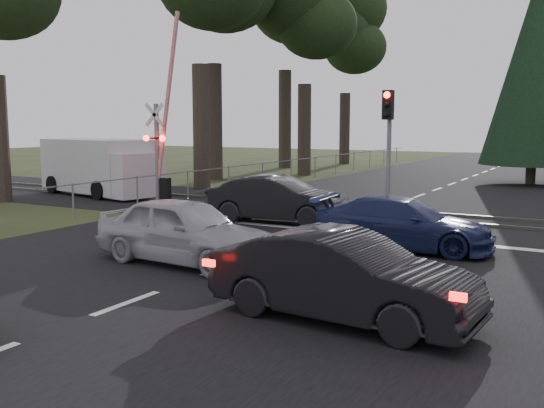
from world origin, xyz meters
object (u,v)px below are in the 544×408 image
Objects in this scene: silver_car at (185,231)px; white_van at (102,167)px; blue_sedan at (402,224)px; dark_hatchback at (343,277)px; crossing_signal at (162,152)px; traffic_signal_center at (388,132)px; dark_car_far at (278,199)px.

silver_car is 14.00m from white_van.
blue_sedan is at bearing -6.00° from white_van.
dark_hatchback is 0.66× the size of white_van.
dark_hatchback is at bearing -22.24° from white_van.
crossing_signal is 1.08× the size of white_van.
silver_car reaches higher than blue_sedan.
traffic_signal_center is (8.27, 0.89, 0.75)m from crossing_signal.
blue_sedan is at bearing -65.93° from traffic_signal_center.
silver_car is (-4.58, 1.95, 0.03)m from dark_hatchback.
dark_hatchback is at bearing -38.97° from crossing_signal.
silver_car is at bearing -47.42° from crossing_signal.
crossing_signal is at bearing -8.48° from white_van.
blue_sedan is (1.73, -3.87, -2.17)m from traffic_signal_center.
white_van is at bearing 69.36° from dark_car_far.
white_van is (-10.14, 2.71, 0.49)m from dark_car_far.
white_van is at bearing 59.94° from dark_hatchback.
dark_car_far is 0.68× the size of white_van.
crossing_signal is 1.62× the size of silver_car.
traffic_signal_center is at bearing -10.18° from silver_car.
dark_hatchback is 0.99× the size of silver_car.
crossing_signal is at bearing 74.30° from dark_car_far.
traffic_signal_center is 0.97× the size of dark_hatchback.
dark_car_far is (-0.90, 5.89, -0.00)m from silver_car.
white_van is (-4.76, 1.76, -0.84)m from crossing_signal.
crossing_signal is 1.70× the size of traffic_signal_center.
traffic_signal_center reaches higher than blue_sedan.
white_van is (-15.62, 10.54, 0.52)m from dark_hatchback.
dark_hatchback is (2.59, -9.68, -2.11)m from traffic_signal_center.
crossing_signal is at bearing 70.10° from blue_sedan.
crossing_signal is 8.36m from traffic_signal_center.
crossing_signal is 1.59× the size of blue_sedan.
traffic_signal_center reaches higher than dark_hatchback.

